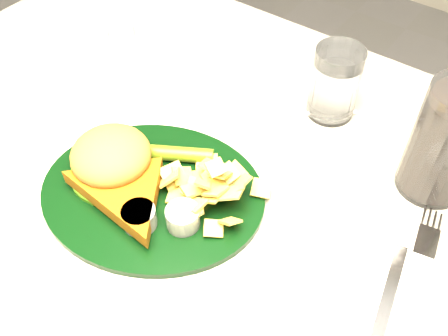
# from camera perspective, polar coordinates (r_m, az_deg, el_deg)

# --- Properties ---
(table) EXTENTS (1.20, 0.80, 0.75)m
(table) POSITION_cam_1_polar(r_m,az_deg,el_deg) (0.99, -0.43, -16.00)
(table) COLOR #ACA69B
(table) RESTS_ON ground
(dinner_plate) EXTENTS (0.36, 0.33, 0.07)m
(dinner_plate) POSITION_cam_1_polar(r_m,az_deg,el_deg) (0.64, -8.40, -1.16)
(dinner_plate) COLOR black
(dinner_plate) RESTS_ON table
(water_glass) EXTENTS (0.09, 0.09, 0.11)m
(water_glass) POSITION_cam_1_polar(r_m,az_deg,el_deg) (0.75, 12.56, 9.46)
(water_glass) COLOR white
(water_glass) RESTS_ON table
(cola_glass) EXTENTS (0.10, 0.10, 0.16)m
(cola_glass) POSITION_cam_1_polar(r_m,az_deg,el_deg) (0.67, 24.12, 2.67)
(cola_glass) COLOR black
(cola_glass) RESTS_ON table
(fork_napkin) EXTENTS (0.18, 0.22, 0.01)m
(fork_napkin) POSITION_cam_1_polar(r_m,az_deg,el_deg) (0.60, 18.62, -13.18)
(fork_napkin) COLOR white
(fork_napkin) RESTS_ON table
(ramekin) EXTENTS (0.05, 0.05, 0.03)m
(ramekin) POSITION_cam_1_polar(r_m,az_deg,el_deg) (0.94, -11.66, 14.95)
(ramekin) COLOR silver
(ramekin) RESTS_ON table
(wrapped_straw) EXTENTS (0.20, 0.18, 0.01)m
(wrapped_straw) POSITION_cam_1_polar(r_m,az_deg,el_deg) (0.77, 7.56, 6.13)
(wrapped_straw) COLOR white
(wrapped_straw) RESTS_ON table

